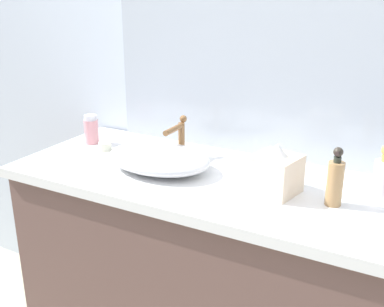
% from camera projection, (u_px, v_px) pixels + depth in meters
% --- Properties ---
extents(bathroom_wall_rear, '(6.00, 0.06, 2.60)m').
position_uv_depth(bathroom_wall_rear, '(278.00, 53.00, 1.73)').
color(bathroom_wall_rear, silver).
rests_on(bathroom_wall_rear, ground).
extents(vanity_counter, '(1.58, 0.59, 0.91)m').
position_uv_depth(vanity_counter, '(225.00, 291.00, 1.76)').
color(vanity_counter, brown).
rests_on(vanity_counter, ground).
extents(wall_mirror_panel, '(1.27, 0.01, 0.91)m').
position_uv_depth(wall_mirror_panel, '(266.00, 35.00, 1.70)').
color(wall_mirror_panel, '#B2BCC6').
rests_on(wall_mirror_panel, vanity_counter).
extents(sink_basin, '(0.39, 0.27, 0.08)m').
position_uv_depth(sink_basin, '(159.00, 158.00, 1.69)').
color(sink_basin, silver).
rests_on(sink_basin, vanity_counter).
extents(faucet, '(0.03, 0.15, 0.16)m').
position_uv_depth(faucet, '(179.00, 133.00, 1.79)').
color(faucet, brown).
rests_on(faucet, vanity_counter).
extents(soap_dispenser, '(0.06, 0.06, 0.17)m').
position_uv_depth(soap_dispenser, '(384.00, 175.00, 1.46)').
color(soap_dispenser, white).
rests_on(soap_dispenser, vanity_counter).
extents(lotion_bottle, '(0.05, 0.05, 0.18)m').
position_uv_depth(lotion_bottle, '(335.00, 181.00, 1.40)').
color(lotion_bottle, '#AC8251').
rests_on(lotion_bottle, vanity_counter).
extents(perfume_bottle, '(0.06, 0.06, 0.12)m').
position_uv_depth(perfume_bottle, '(91.00, 130.00, 1.96)').
color(perfume_bottle, pink).
rests_on(perfume_bottle, vanity_counter).
extents(tissue_box, '(0.16, 0.16, 0.17)m').
position_uv_depth(tissue_box, '(276.00, 172.00, 1.49)').
color(tissue_box, beige).
rests_on(tissue_box, vanity_counter).
extents(candle_jar, '(0.05, 0.05, 0.03)m').
position_uv_depth(candle_jar, '(105.00, 146.00, 1.89)').
color(candle_jar, silver).
rests_on(candle_jar, vanity_counter).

